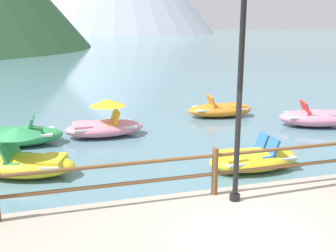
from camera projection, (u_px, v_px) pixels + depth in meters
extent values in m
plane|color=slate|center=(81.00, 55.00, 43.68)|extent=(200.00, 200.00, 0.00)
cylinder|color=brown|center=(215.00, 172.00, 7.72)|extent=(0.12, 0.12, 0.95)
cylinder|color=brown|center=(215.00, 155.00, 7.63)|extent=(23.80, 0.07, 0.07)
cylinder|color=brown|center=(215.00, 174.00, 7.73)|extent=(23.80, 0.07, 0.07)
cylinder|color=black|center=(239.00, 99.00, 7.08)|extent=(0.10, 0.10, 3.93)
cylinder|color=black|center=(235.00, 197.00, 7.57)|extent=(0.20, 0.20, 0.12)
ellipsoid|color=yellow|center=(26.00, 165.00, 9.73)|extent=(2.65, 1.83, 0.55)
cube|color=silver|center=(26.00, 162.00, 9.71)|extent=(2.08, 1.47, 0.06)
cube|color=#339956|center=(14.00, 162.00, 9.48)|extent=(0.50, 0.50, 0.08)
cube|color=#339956|center=(6.00, 153.00, 9.43)|extent=(0.32, 0.44, 0.43)
cube|color=#339956|center=(22.00, 156.00, 9.92)|extent=(0.50, 0.50, 0.08)
cube|color=#339956|center=(14.00, 147.00, 9.87)|extent=(0.32, 0.44, 0.43)
cube|color=yellow|center=(52.00, 160.00, 9.67)|extent=(0.75, 0.92, 0.12)
cone|color=#339956|center=(18.00, 131.00, 9.51)|extent=(1.37, 1.37, 0.22)
ellipsoid|color=pink|center=(104.00, 128.00, 13.11)|extent=(2.59, 1.27, 0.52)
cube|color=silver|center=(104.00, 126.00, 13.09)|extent=(2.02, 1.04, 0.06)
cube|color=yellow|center=(109.00, 121.00, 13.35)|extent=(0.41, 0.41, 0.08)
cube|color=yellow|center=(114.00, 115.00, 13.34)|extent=(0.21, 0.40, 0.43)
cube|color=yellow|center=(111.00, 125.00, 12.90)|extent=(0.41, 0.41, 0.08)
cube|color=yellow|center=(117.00, 118.00, 12.89)|extent=(0.21, 0.40, 0.43)
cube|color=pink|center=(82.00, 126.00, 12.87)|extent=(0.58, 0.87, 0.12)
cone|color=yellow|center=(107.00, 102.00, 12.92)|extent=(1.18, 1.18, 0.22)
ellipsoid|color=green|center=(19.00, 136.00, 12.17)|extent=(2.67, 1.38, 0.55)
cube|color=silver|center=(19.00, 133.00, 12.14)|extent=(2.09, 1.12, 0.06)
cube|color=#339956|center=(27.00, 129.00, 12.39)|extent=(0.43, 0.43, 0.08)
cube|color=#339956|center=(32.00, 121.00, 12.37)|extent=(0.23, 0.41, 0.43)
cube|color=#339956|center=(25.00, 133.00, 11.93)|extent=(0.43, 0.43, 0.08)
cube|color=#339956|center=(30.00, 125.00, 11.91)|extent=(0.23, 0.41, 0.43)
ellipsoid|color=orange|center=(220.00, 110.00, 15.76)|extent=(2.69, 1.40, 0.52)
cube|color=silver|center=(220.00, 108.00, 15.74)|extent=(2.11, 1.14, 0.06)
cube|color=orange|center=(217.00, 108.00, 15.48)|extent=(0.44, 0.44, 0.08)
cube|color=orange|center=(213.00, 102.00, 15.39)|extent=(0.25, 0.42, 0.43)
cube|color=orange|center=(214.00, 105.00, 15.91)|extent=(0.44, 0.44, 0.08)
cube|color=orange|center=(210.00, 100.00, 15.82)|extent=(0.25, 0.42, 0.43)
cube|color=orange|center=(237.00, 106.00, 15.84)|extent=(0.65, 0.84, 0.12)
ellipsoid|color=pink|center=(314.00, 118.00, 14.33)|extent=(2.76, 1.98, 0.59)
cube|color=silver|center=(315.00, 115.00, 14.30)|extent=(2.17, 1.59, 0.06)
cube|color=red|center=(311.00, 115.00, 14.06)|extent=(0.51, 0.51, 0.08)
cube|color=red|center=(307.00, 109.00, 14.01)|extent=(0.33, 0.45, 0.43)
cube|color=red|center=(307.00, 112.00, 14.53)|extent=(0.51, 0.51, 0.08)
cube|color=red|center=(303.00, 106.00, 14.48)|extent=(0.33, 0.45, 0.43)
cube|color=pink|center=(334.00, 114.00, 14.24)|extent=(0.80, 0.99, 0.12)
ellipsoid|color=yellow|center=(254.00, 159.00, 10.21)|extent=(2.49, 1.35, 0.51)
cube|color=silver|center=(254.00, 156.00, 10.19)|extent=(1.94, 1.10, 0.06)
cube|color=blue|center=(255.00, 150.00, 10.45)|extent=(0.42, 0.42, 0.08)
cube|color=blue|center=(262.00, 141.00, 10.45)|extent=(0.23, 0.41, 0.43)
cube|color=blue|center=(266.00, 156.00, 10.00)|extent=(0.42, 0.42, 0.08)
cube|color=blue|center=(272.00, 147.00, 10.00)|extent=(0.23, 0.41, 0.43)
cube|color=yellow|center=(230.00, 157.00, 9.97)|extent=(0.58, 0.89, 0.12)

